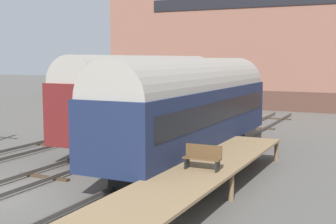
{
  "coord_description": "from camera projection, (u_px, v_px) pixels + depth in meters",
  "views": [
    {
      "loc": [
        13.37,
        -12.48,
        5.15
      ],
      "look_at": [
        2.31,
        10.62,
        2.2
      ],
      "focal_mm": 50.0,
      "sensor_mm": 36.0,
      "label": 1
    }
  ],
  "objects": [
    {
      "name": "train_car_navy",
      "position": [
        192.0,
        104.0,
        22.82
      ],
      "size": [
        3.13,
        15.36,
        5.17
      ],
      "color": "black",
      "rests_on": "ground"
    },
    {
      "name": "track_right",
      "position": [
        93.0,
        210.0,
        15.51
      ],
      "size": [
        2.6,
        60.0,
        0.26
      ],
      "color": "#4C4742",
      "rests_on": "ground"
    },
    {
      "name": "train_car_maroon",
      "position": [
        149.0,
        93.0,
        28.56
      ],
      "size": [
        2.85,
        16.04,
        5.32
      ],
      "color": "black",
      "rests_on": "ground"
    },
    {
      "name": "bench",
      "position": [
        203.0,
        156.0,
        17.0
      ],
      "size": [
        1.4,
        0.4,
        0.91
      ],
      "color": "brown",
      "rests_on": "station_platform"
    },
    {
      "name": "warehouse_building",
      "position": [
        288.0,
        15.0,
        50.06
      ],
      "size": [
        37.65,
        11.68,
        19.49
      ],
      "color": "#4F342A",
      "rests_on": "ground"
    },
    {
      "name": "station_platform",
      "position": [
        203.0,
        170.0,
        17.33
      ],
      "size": [
        2.53,
        14.9,
        1.1
      ],
      "color": "#8C704C",
      "rests_on": "ground"
    }
  ]
}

